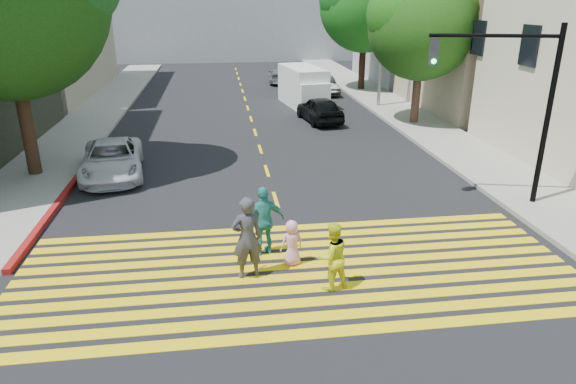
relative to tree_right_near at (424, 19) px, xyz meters
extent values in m
plane|color=black|center=(-8.36, -15.55, -5.19)|extent=(120.00, 120.00, 0.00)
cube|color=gray|center=(-16.86, 6.45, -5.11)|extent=(3.00, 40.00, 0.15)
cube|color=gray|center=(0.14, -0.55, -5.11)|extent=(3.00, 60.00, 0.15)
cube|color=maroon|center=(-15.26, -9.55, -5.11)|extent=(0.20, 8.00, 0.16)
cube|color=yellow|center=(-8.36, -16.75, -5.18)|extent=(13.40, 0.35, 0.01)
cube|color=yellow|center=(-8.36, -16.20, -5.18)|extent=(13.40, 0.35, 0.01)
cube|color=yellow|center=(-8.36, -15.65, -5.18)|extent=(13.40, 0.35, 0.01)
cube|color=yellow|center=(-8.36, -15.10, -5.18)|extent=(13.40, 0.35, 0.01)
cube|color=yellow|center=(-8.36, -14.55, -5.18)|extent=(13.40, 0.35, 0.01)
cube|color=yellow|center=(-8.36, -14.00, -5.18)|extent=(13.40, 0.35, 0.01)
cube|color=yellow|center=(-8.36, -13.45, -5.18)|extent=(13.40, 0.35, 0.01)
cube|color=yellow|center=(-8.36, -12.90, -5.18)|extent=(13.40, 0.35, 0.01)
cube|color=yellow|center=(-8.36, -12.35, -5.18)|extent=(13.40, 0.35, 0.01)
cube|color=yellow|center=(-8.36, -11.80, -5.18)|extent=(13.40, 0.35, 0.01)
cube|color=yellow|center=(-8.36, -9.55, -5.18)|extent=(0.12, 1.40, 0.01)
cube|color=yellow|center=(-8.36, -6.55, -5.18)|extent=(0.12, 1.40, 0.01)
cube|color=yellow|center=(-8.36, -3.55, -5.18)|extent=(0.12, 1.40, 0.01)
cube|color=yellow|center=(-8.36, -0.55, -5.18)|extent=(0.12, 1.40, 0.01)
cube|color=yellow|center=(-8.36, 2.45, -5.18)|extent=(0.12, 1.40, 0.01)
cube|color=yellow|center=(-8.36, 5.45, -5.18)|extent=(0.12, 1.40, 0.01)
cube|color=yellow|center=(-8.36, 8.45, -5.18)|extent=(0.12, 1.40, 0.01)
cube|color=yellow|center=(-8.36, 11.45, -5.18)|extent=(0.12, 1.40, 0.01)
cube|color=yellow|center=(-8.36, 14.45, -5.18)|extent=(0.12, 1.40, 0.01)
cube|color=yellow|center=(-8.36, 17.45, -5.18)|extent=(0.12, 1.40, 0.01)
cube|color=yellow|center=(-8.36, 20.45, -5.18)|extent=(0.12, 1.40, 0.01)
cube|color=yellow|center=(-8.36, 23.45, -5.18)|extent=(0.12, 1.40, 0.01)
cube|color=tan|center=(6.64, 3.45, -0.19)|extent=(10.00, 10.00, 10.00)
cube|color=gray|center=(6.64, 14.45, -0.19)|extent=(10.00, 10.00, 10.00)
cylinder|color=black|center=(-16.86, -6.08, -3.43)|extent=(0.55, 0.55, 3.52)
cylinder|color=#332516|center=(-0.08, -0.02, -3.79)|extent=(0.45, 0.45, 2.80)
sphere|color=black|center=(-0.08, -0.02, -0.28)|extent=(5.78, 5.78, 5.26)
sphere|color=#2C6214|center=(1.00, 0.15, 0.51)|extent=(4.34, 4.34, 3.95)
sphere|color=#083D0A|center=(-1.01, -0.11, 0.24)|extent=(4.05, 4.05, 3.68)
cylinder|color=black|center=(-0.03, 10.45, -3.58)|extent=(0.48, 0.48, 3.21)
sphere|color=#154B12|center=(-0.03, 10.45, 0.48)|extent=(6.57, 6.57, 6.12)
imported|color=#39373E|center=(-9.55, -14.34, -4.18)|extent=(0.83, 0.65, 2.01)
imported|color=yellow|center=(-7.72, -15.12, -4.39)|extent=(0.92, 0.81, 1.60)
imported|color=pink|center=(-8.45, -13.91, -4.60)|extent=(0.65, 0.51, 1.17)
imported|color=teal|center=(-9.06, -13.25, -4.27)|extent=(1.15, 0.72, 1.82)
imported|color=silver|center=(-14.03, -6.35, -4.55)|extent=(2.67, 4.81, 1.27)
imported|color=black|center=(-4.81, 1.25, -4.51)|extent=(2.15, 4.15, 1.35)
imported|color=slate|center=(-5.31, 14.69, -4.59)|extent=(2.03, 4.24, 1.19)
imported|color=black|center=(-2.93, 9.38, -4.59)|extent=(1.60, 3.75, 1.20)
cube|color=white|center=(-4.98, 5.84, -4.04)|extent=(2.49, 4.81, 2.30)
cube|color=white|center=(-4.69, 3.84, -4.36)|extent=(1.89, 1.34, 1.65)
cylinder|color=black|center=(-5.47, 4.10, -4.86)|extent=(0.32, 0.67, 0.64)
cylinder|color=black|center=(-4.01, 4.31, -4.86)|extent=(0.32, 0.67, 0.64)
cylinder|color=black|center=(-5.95, 7.37, -4.86)|extent=(0.32, 0.67, 0.64)
cylinder|color=black|center=(-4.49, 7.58, -4.86)|extent=(0.32, 0.67, 0.64)
cylinder|color=black|center=(-0.34, -11.14, -2.42)|extent=(0.20, 0.20, 5.54)
cylinder|color=black|center=(-2.13, -10.70, -0.02)|extent=(3.61, 0.98, 0.11)
cube|color=#27272F|center=(-3.75, -10.31, -0.48)|extent=(0.29, 0.29, 0.78)
sphere|color=#19E649|center=(-3.78, -10.44, -0.74)|extent=(0.18, 0.18, 0.15)
cylinder|color=gray|center=(-0.60, 4.46, -0.29)|extent=(0.21, 0.21, 9.80)
camera|label=1|loc=(-10.05, -25.05, 1.01)|focal=32.00mm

